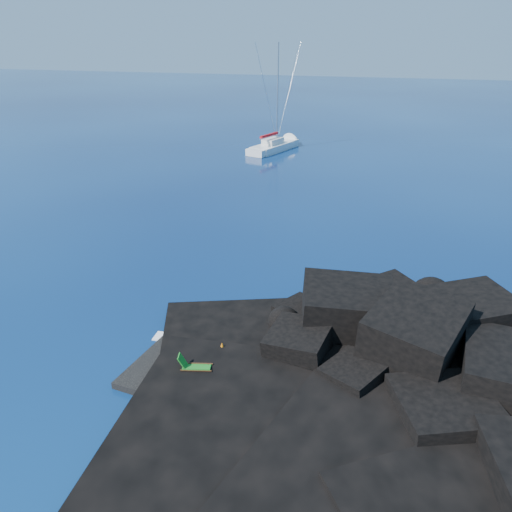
# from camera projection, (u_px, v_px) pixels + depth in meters

# --- Properties ---
(ground) EXTENTS (400.00, 400.00, 0.00)m
(ground) POSITION_uv_depth(u_px,v_px,m) (134.00, 364.00, 25.64)
(ground) COLOR #030E35
(ground) RESTS_ON ground
(headland) EXTENTS (24.00, 24.00, 3.60)m
(headland) POSITION_uv_depth(u_px,v_px,m) (398.00, 377.00, 24.71)
(headland) COLOR black
(headland) RESTS_ON ground
(beach) EXTENTS (9.08, 6.86, 0.70)m
(beach) POSITION_uv_depth(u_px,v_px,m) (220.00, 375.00, 24.85)
(beach) COLOR black
(beach) RESTS_ON ground
(surf_foam) EXTENTS (10.00, 8.00, 0.06)m
(surf_foam) POSITION_uv_depth(u_px,v_px,m) (256.00, 330.00, 28.64)
(surf_foam) COLOR white
(surf_foam) RESTS_ON ground
(sailboat) EXTENTS (6.86, 14.40, 14.82)m
(sailboat) POSITION_uv_depth(u_px,v_px,m) (275.00, 150.00, 73.51)
(sailboat) COLOR white
(sailboat) RESTS_ON ground
(deck_chair) EXTENTS (1.69, 1.07, 1.07)m
(deck_chair) POSITION_uv_depth(u_px,v_px,m) (197.00, 363.00, 24.24)
(deck_chair) COLOR #19741F
(deck_chair) RESTS_ON beach
(towel) EXTENTS (1.91, 1.36, 0.05)m
(towel) POSITION_uv_depth(u_px,v_px,m) (256.00, 360.00, 25.38)
(towel) COLOR white
(towel) RESTS_ON beach
(sunbather) EXTENTS (1.66, 0.92, 0.22)m
(sunbather) POSITION_uv_depth(u_px,v_px,m) (256.00, 358.00, 25.33)
(sunbather) COLOR tan
(sunbather) RESTS_ON towel
(marker_cone) EXTENTS (0.35, 0.35, 0.52)m
(marker_cone) POSITION_uv_depth(u_px,v_px,m) (222.00, 347.00, 26.02)
(marker_cone) COLOR orange
(marker_cone) RESTS_ON beach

